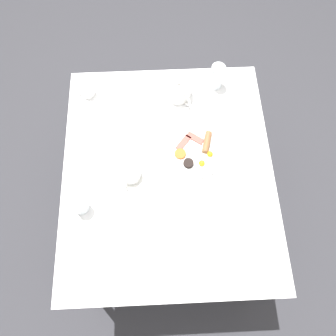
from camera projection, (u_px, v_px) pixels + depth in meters
ground_plane at (168, 212)px, 2.21m from camera, size 8.00×8.00×0.00m
table at (168, 175)px, 1.58m from camera, size 0.97×1.15×0.76m
breakfast_plate at (196, 152)px, 1.54m from camera, size 0.27×0.27×0.04m
teapot_near at (179, 90)px, 1.64m from camera, size 0.13×0.19×0.11m
teacup_with_saucer_left at (130, 174)px, 1.48m from camera, size 0.14×0.14×0.06m
water_glass_tall at (78, 204)px, 1.39m from camera, size 0.07×0.07×0.12m
water_glass_short at (217, 76)px, 1.64m from camera, size 0.07×0.07×0.14m
creamer_jug at (87, 90)px, 1.65m from camera, size 0.09×0.07×0.06m
napkin_folded at (236, 246)px, 1.38m from camera, size 0.15×0.12×0.01m
fork_by_plate at (199, 214)px, 1.43m from camera, size 0.16×0.09×0.00m
knife_by_plate at (104, 122)px, 1.61m from camera, size 0.03×0.21×0.00m
spoon_for_tea at (143, 211)px, 1.44m from camera, size 0.09×0.15×0.00m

